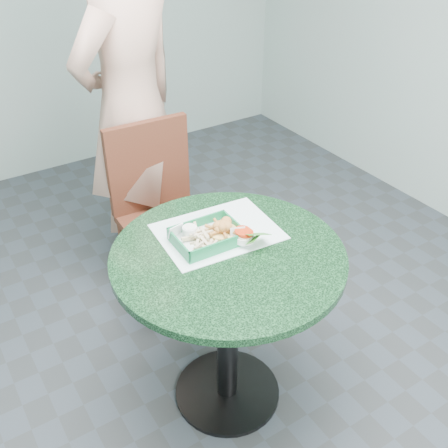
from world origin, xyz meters
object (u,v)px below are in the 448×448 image
cafe_table (228,292)px  sauce_ramekin (190,235)px  food_basket (208,243)px  dining_chair (160,204)px  crab_sandwich (223,232)px  diner_person (127,65)px

cafe_table → sauce_ramekin: (-0.08, 0.13, 0.22)m
sauce_ramekin → food_basket: bearing=-37.3°
dining_chair → crab_sandwich: bearing=-94.2°
cafe_table → sauce_ramekin: sauce_ramekin is taller
diner_person → crab_sandwich: bearing=62.1°
dining_chair → diner_person: diner_person is taller
diner_person → sauce_ramekin: 1.00m
diner_person → sauce_ramekin: size_ratio=43.51×
cafe_table → sauce_ramekin: size_ratio=16.03×
cafe_table → dining_chair: (0.11, 0.78, -0.05)m
food_basket → sauce_ramekin: sauce_ramekin is taller
diner_person → crab_sandwich: 1.03m
crab_sandwich → sauce_ramekin: 0.12m
dining_chair → crab_sandwich: (-0.08, -0.69, 0.27)m
dining_chair → diner_person: 0.68m
dining_chair → sauce_ramekin: size_ratio=17.57×
crab_sandwich → dining_chair: bearing=83.7°
diner_person → crab_sandwich: (-0.09, -0.97, -0.35)m
diner_person → sauce_ramekin: (-0.20, -0.92, -0.35)m
dining_chair → food_basket: (-0.13, -0.68, 0.23)m
food_basket → sauce_ramekin: (-0.05, 0.04, 0.03)m
cafe_table → crab_sandwich: 0.24m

